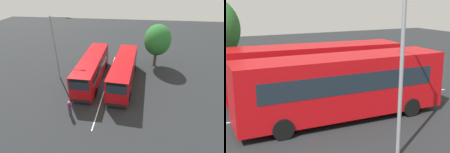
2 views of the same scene
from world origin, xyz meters
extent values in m
plane|color=#232628|center=(0.00, 0.00, 0.00)|extent=(78.87, 78.87, 0.00)
cube|color=#B70C11|center=(-0.49, -2.02, 1.87)|extent=(11.17, 2.77, 3.03)
cube|color=#19232D|center=(5.03, -2.16, 2.68)|extent=(0.18, 2.19, 1.27)
cube|color=#19232D|center=(-0.46, -0.81, 2.23)|extent=(9.33, 0.32, 0.97)
cube|color=#19232D|center=(-0.52, -3.24, 2.23)|extent=(9.33, 0.32, 0.97)
cube|color=black|center=(5.05, -2.16, 3.20)|extent=(0.15, 1.99, 0.32)
cube|color=black|center=(5.06, -2.16, 0.57)|extent=(0.16, 2.29, 0.36)
cylinder|color=black|center=(3.10, -0.93, 0.50)|extent=(1.01, 0.31, 1.01)
cylinder|color=black|center=(3.04, -3.30, 0.50)|extent=(1.01, 0.31, 1.01)
cylinder|color=black|center=(-4.01, -0.75, 0.50)|extent=(1.01, 0.31, 1.01)
cylinder|color=black|center=(-4.07, -3.12, 0.50)|extent=(1.01, 0.31, 1.01)
cube|color=#B70C11|center=(-0.23, 2.21, 1.87)|extent=(11.28, 3.38, 3.03)
cube|color=#19232D|center=(5.27, 1.77, 2.68)|extent=(0.30, 2.19, 1.27)
cube|color=#19232D|center=(-0.13, 3.42, 2.23)|extent=(9.31, 0.83, 0.97)
cube|color=#19232D|center=(-0.33, 1.00, 2.23)|extent=(9.31, 0.83, 0.97)
cube|color=black|center=(5.29, 1.77, 3.20)|extent=(0.26, 1.99, 0.32)
cube|color=black|center=(5.30, 1.76, 0.57)|extent=(0.28, 2.29, 0.36)
cylinder|color=black|center=(3.41, 3.11, 0.50)|extent=(1.03, 0.36, 1.01)
cylinder|color=black|center=(3.22, 0.74, 0.50)|extent=(1.03, 0.36, 1.01)
cylinder|color=black|center=(-3.68, 3.68, 0.50)|extent=(1.03, 0.36, 1.01)
cylinder|color=black|center=(-3.87, 1.32, 0.50)|extent=(1.03, 0.36, 1.01)
cylinder|color=gray|center=(-0.42, -6.72, 4.23)|extent=(0.16, 0.16, 8.46)
cube|color=silver|center=(0.00, 0.00, 0.00)|extent=(17.15, 0.49, 0.01)
camera|label=1|loc=(19.79, 3.09, 12.57)|focal=28.04mm
camera|label=2|loc=(-7.97, -16.34, 6.22)|focal=51.90mm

